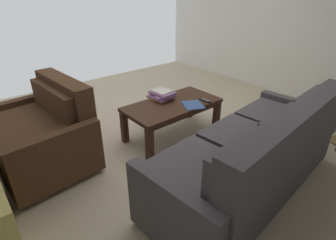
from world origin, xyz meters
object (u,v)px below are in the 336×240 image
object	(u,v)px
loveseat_near	(43,133)
tv_remote	(205,100)
loose_magazine	(193,105)
sofa_main	(255,156)
end_table	(336,106)
book_stack	(161,95)
coffee_mug	(335,94)
coffee_table	(172,108)

from	to	relation	value
loveseat_near	tv_remote	bearing A→B (deg)	160.64
loose_magazine	tv_remote	bearing A→B (deg)	23.10
sofa_main	end_table	xyz separation A→B (m)	(-1.52, 0.07, 0.06)
loveseat_near	book_stack	world-z (taller)	loveseat_near
sofa_main	coffee_mug	xyz separation A→B (m)	(-1.47, 0.03, 0.21)
coffee_table	tv_remote	bearing A→B (deg)	148.88
coffee_table	end_table	distance (m)	1.91
end_table	loose_magazine	world-z (taller)	end_table
end_table	tv_remote	distance (m)	1.51
loveseat_near	loose_magazine	distance (m)	1.65
sofa_main	coffee_table	xyz separation A→B (m)	(-0.12, -1.23, -0.01)
coffee_table	loveseat_near	bearing A→B (deg)	-16.12
end_table	book_stack	xyz separation A→B (m)	(1.41, -1.48, 0.06)
end_table	tv_remote	world-z (taller)	end_table
coffee_table	loose_magazine	world-z (taller)	loose_magazine
loose_magazine	book_stack	bearing A→B (deg)	138.84
book_stack	sofa_main	bearing A→B (deg)	85.81
loveseat_near	loose_magazine	world-z (taller)	loveseat_near
end_table	coffee_mug	world-z (taller)	coffee_mug
coffee_table	book_stack	xyz separation A→B (m)	(0.02, -0.19, 0.12)
loveseat_near	tv_remote	size ratio (longest dim) A/B	7.25
coffee_table	book_stack	bearing A→B (deg)	-84.96
sofa_main	book_stack	size ratio (longest dim) A/B	6.24
end_table	coffee_mug	xyz separation A→B (m)	(0.05, -0.04, 0.15)
loose_magazine	coffee_mug	bearing A→B (deg)	-15.50
loveseat_near	end_table	distance (m)	3.26
sofa_main	end_table	distance (m)	1.52
end_table	loose_magazine	size ratio (longest dim) A/B	2.06
book_stack	loveseat_near	bearing A→B (deg)	-8.79
sofa_main	coffee_table	size ratio (longest dim) A/B	1.81
loose_magazine	end_table	bearing A→B (deg)	-15.37
coffee_mug	tv_remote	world-z (taller)	coffee_mug
loveseat_near	tv_remote	distance (m)	1.83
loose_magazine	loveseat_near	bearing A→B (deg)	-175.39
book_stack	tv_remote	size ratio (longest dim) A/B	2.07
loveseat_near	coffee_table	world-z (taller)	loveseat_near
sofa_main	coffee_mug	distance (m)	1.48
sofa_main	loose_magazine	size ratio (longest dim) A/B	7.89
tv_remote	loveseat_near	bearing A→B (deg)	-19.36
coffee_table	coffee_mug	xyz separation A→B (m)	(-1.35, 1.26, 0.22)
sofa_main	loveseat_near	distance (m)	2.06
tv_remote	end_table	bearing A→B (deg)	134.07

